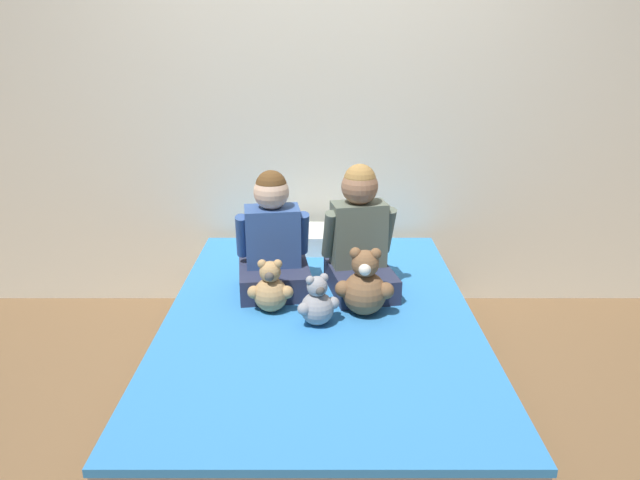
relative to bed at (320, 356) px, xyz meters
name	(u,v)px	position (x,y,z in m)	size (l,w,h in m)	color
ground_plane	(320,397)	(0.00, 0.00, -0.22)	(14.00, 14.00, 0.00)	brown
wall_behind_bed	(320,102)	(0.00, 1.11, 1.03)	(8.00, 0.06, 2.50)	silver
bed	(320,356)	(0.00, 0.00, 0.00)	(1.38, 2.00, 0.45)	brown
child_on_left	(273,243)	(-0.22, 0.25, 0.46)	(0.37, 0.37, 0.58)	#282D47
child_on_right	(360,239)	(0.19, 0.26, 0.48)	(0.37, 0.44, 0.61)	#282D47
teddy_bear_held_by_left_child	(271,289)	(-0.22, 0.02, 0.33)	(0.21, 0.15, 0.25)	tan
teddy_bear_held_by_right_child	(365,286)	(0.20, -0.01, 0.36)	(0.26, 0.20, 0.31)	brown
teddy_bear_between_children	(317,303)	(-0.01, -0.11, 0.32)	(0.18, 0.14, 0.23)	#939399
pillow_at_headboard	(320,239)	(0.00, 0.82, 0.28)	(0.51, 0.31, 0.11)	silver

